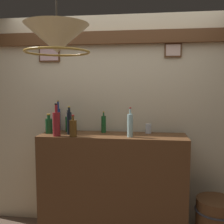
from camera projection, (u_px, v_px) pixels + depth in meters
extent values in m
cube|color=beige|center=(116.00, 123.00, 3.12)|extent=(3.53, 0.08, 2.45)
cube|color=brown|center=(115.00, 38.00, 2.96)|extent=(3.53, 0.10, 0.14)
cube|color=brown|center=(49.00, 52.00, 3.09)|extent=(0.25, 0.03, 0.22)
cube|color=beige|center=(49.00, 52.00, 3.08)|extent=(0.22, 0.01, 0.19)
cube|color=brown|center=(173.00, 50.00, 2.90)|extent=(0.18, 0.03, 0.15)
cube|color=beige|center=(173.00, 50.00, 2.89)|extent=(0.15, 0.01, 0.12)
cube|color=brown|center=(113.00, 186.00, 2.90)|extent=(1.57, 0.43, 1.14)
cylinder|color=#A1CCCC|center=(130.00, 126.00, 2.71)|extent=(0.06, 0.06, 0.23)
cylinder|color=#A1CCCC|center=(130.00, 111.00, 2.69)|extent=(0.02, 0.02, 0.06)
cylinder|color=maroon|center=(130.00, 108.00, 2.69)|extent=(0.02, 0.02, 0.01)
cylinder|color=maroon|center=(56.00, 124.00, 2.76)|extent=(0.08, 0.08, 0.25)
cylinder|color=maroon|center=(56.00, 109.00, 2.74)|extent=(0.03, 0.03, 0.08)
cylinder|color=black|center=(56.00, 104.00, 2.73)|extent=(0.03, 0.03, 0.01)
cylinder|color=black|center=(69.00, 123.00, 2.84)|extent=(0.05, 0.05, 0.24)
cylinder|color=black|center=(69.00, 110.00, 2.83)|extent=(0.02, 0.02, 0.05)
cylinder|color=#B7932D|center=(69.00, 107.00, 2.83)|extent=(0.03, 0.03, 0.01)
cylinder|color=#1B5326|center=(104.00, 124.00, 2.96)|extent=(0.05, 0.05, 0.19)
cylinder|color=#1B5326|center=(104.00, 114.00, 2.95)|extent=(0.02, 0.02, 0.04)
cylinder|color=#B7932D|center=(104.00, 112.00, 2.95)|extent=(0.02, 0.02, 0.01)
cylinder|color=#175924|center=(69.00, 124.00, 3.01)|extent=(0.08, 0.08, 0.17)
cylinder|color=#175924|center=(69.00, 114.00, 3.00)|extent=(0.03, 0.03, 0.06)
cylinder|color=black|center=(69.00, 111.00, 3.00)|extent=(0.04, 0.04, 0.01)
cylinder|color=navy|center=(58.00, 120.00, 3.08)|extent=(0.05, 0.05, 0.26)
cylinder|color=navy|center=(58.00, 105.00, 3.07)|extent=(0.02, 0.02, 0.08)
cylinder|color=#B7932D|center=(58.00, 101.00, 3.06)|extent=(0.03, 0.03, 0.01)
cylinder|color=#593A16|center=(73.00, 128.00, 2.73)|extent=(0.08, 0.08, 0.17)
cylinder|color=#593A16|center=(73.00, 118.00, 2.72)|extent=(0.02, 0.02, 0.04)
cylinder|color=maroon|center=(73.00, 115.00, 2.71)|extent=(0.03, 0.03, 0.01)
cylinder|color=#1A4E26|center=(49.00, 126.00, 2.92)|extent=(0.08, 0.08, 0.16)
cylinder|color=#1A4E26|center=(49.00, 117.00, 2.91)|extent=(0.03, 0.03, 0.04)
cylinder|color=#B7932D|center=(49.00, 114.00, 2.91)|extent=(0.04, 0.04, 0.01)
cylinder|color=silver|center=(148.00, 129.00, 2.92)|extent=(0.06, 0.06, 0.10)
cone|color=beige|center=(57.00, 39.00, 1.86)|extent=(0.46, 0.46, 0.20)
torus|color=#AD8433|center=(57.00, 52.00, 1.87)|extent=(0.46, 0.46, 0.02)
cylinder|color=brown|center=(215.00, 224.00, 2.68)|extent=(0.39, 0.39, 0.53)
torus|color=#333338|center=(216.00, 210.00, 2.67)|extent=(0.42, 0.42, 0.02)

